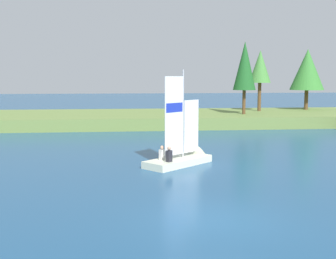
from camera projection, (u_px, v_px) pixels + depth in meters
name	position (u px, v px, depth m)	size (l,w,h in m)	color
ground_plane	(214.00, 220.00, 14.25)	(200.00, 200.00, 0.00)	navy
shore_bank	(153.00, 118.00, 42.34)	(80.00, 11.18, 1.04)	olive
shoreline_tree_left	(245.00, 66.00, 40.60)	(2.10, 2.10, 6.69)	brown
shoreline_tree_midleft	(260.00, 67.00, 44.15)	(2.16, 2.16, 6.10)	brown
shoreline_tree_centre	(307.00, 70.00, 46.02)	(3.52, 3.52, 6.31)	brown
sailboat	(188.00, 156.00, 23.51)	(4.22, 3.95, 5.42)	silver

